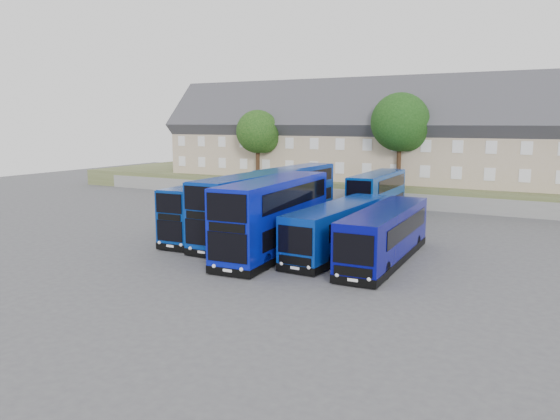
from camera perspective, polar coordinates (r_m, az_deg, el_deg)
The scene contains 13 objects.
ground at distance 33.81m, azimuth -3.59°, elevation -5.06°, with size 120.00×120.00×0.00m, color #48484D.
retaining_wall at distance 55.13m, azimuth 9.75°, elevation 1.17°, with size 70.00×0.40×1.50m, color slate.
earth_bank at distance 64.58m, azimuth 12.62°, elevation 2.47°, with size 80.00×20.00×2.00m, color #535A32.
terrace_row at distance 58.90m, azimuth 17.39°, elevation 7.10°, with size 66.00×10.40×11.20m.
dd_front_left at distance 39.65m, azimuth -7.25°, elevation -0.14°, with size 2.84×10.04×3.94m.
dd_front_mid at distance 38.32m, azimuth -3.19°, elevation 0.11°, with size 2.79×11.69×4.63m.
dd_front_right at distance 34.41m, azimuth -0.64°, elevation -0.81°, with size 3.57×12.11×4.75m.
dd_rear_left at distance 49.32m, azimuth 1.64°, elevation 1.96°, with size 2.84×10.90×4.30m.
dd_rear_right at distance 47.35m, azimuth 10.09°, elevation 1.33°, with size 2.64×10.13×3.99m.
coach_east_a at distance 34.81m, azimuth 6.11°, elevation -2.07°, with size 2.79×11.64×3.16m.
coach_east_b at distance 33.24m, azimuth 10.91°, elevation -2.67°, with size 2.91×11.87×3.22m.
tree_west at distance 61.43m, azimuth -2.19°, elevation 8.01°, with size 4.80×4.80×7.65m.
tree_mid at distance 55.50m, azimuth 12.61°, elevation 8.72°, with size 5.76×5.76×9.18m.
Camera 1 is at (17.44, -27.75, 8.31)m, focal length 35.00 mm.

